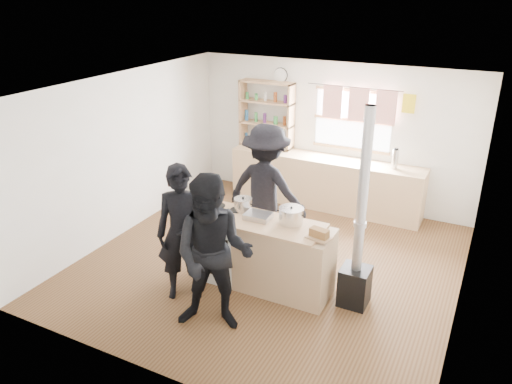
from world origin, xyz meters
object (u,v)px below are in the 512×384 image
person_near_right (214,255)px  roast_tray (258,216)px  skillet_greens (203,212)px  person_near_left (183,233)px  stockpot_stove (243,204)px  bread_board (319,234)px  cooking_island (263,254)px  person_far (266,189)px  thermos (395,159)px  flue_heater (357,258)px  stockpot_counter (291,216)px

person_near_right → roast_tray: bearing=70.6°
skillet_greens → person_near_left: 0.49m
roast_tray → stockpot_stove: (-0.29, 0.13, 0.05)m
skillet_greens → bread_board: bearing=2.0°
roast_tray → bread_board: 0.89m
roast_tray → person_near_left: (-0.68, -0.69, -0.09)m
cooking_island → person_far: person_far is taller
bread_board → thermos: bearing=85.2°
roast_tray → person_near_left: person_near_left is taller
roast_tray → bread_board: (0.88, -0.16, 0.01)m
cooking_island → skillet_greens: size_ratio=5.28×
roast_tray → cooking_island: bearing=-29.5°
skillet_greens → bread_board: bread_board is taller
stockpot_stove → person_far: (-0.02, 0.75, -0.06)m
skillet_greens → thermos: bearing=58.4°
flue_heater → stockpot_stove: bearing=178.5°
person_near_left → cooking_island: bearing=8.9°
skillet_greens → roast_tray: size_ratio=1.10×
flue_heater → person_far: bearing=153.5°
person_near_right → person_far: size_ratio=0.98×
thermos → person_near_left: (-1.80, -3.41, -0.19)m
skillet_greens → flue_heater: (1.97, 0.30, -0.31)m
roast_tray → person_far: person_far is taller
roast_tray → person_far: size_ratio=0.18×
skillet_greens → person_near_right: bearing=-51.7°
cooking_island → person_near_left: bearing=-140.4°
bread_board → person_near_left: size_ratio=0.18×
skillet_greens → person_near_right: person_near_right is taller
person_near_right → person_far: person_far is taller
stockpot_counter → person_far: size_ratio=0.16×
stockpot_stove → stockpot_counter: bearing=-5.4°
cooking_island → flue_heater: bearing=6.7°
cooking_island → skillet_greens: 0.93m
stockpot_counter → person_near_right: bearing=-111.9°
cooking_island → person_near_right: (-0.11, -1.00, 0.47)m
thermos → skillet_greens: thermos is taller
thermos → roast_tray: (-1.12, -2.72, -0.09)m
thermos → person_far: person_far is taller
stockpot_counter → bread_board: stockpot_counter is taller
cooking_island → person_near_left: size_ratio=1.12×
person_near_right → stockpot_stove: bearing=84.4°
bread_board → person_near_left: bearing=-161.0°
stockpot_stove → flue_heater: (1.57, -0.04, -0.37)m
cooking_island → stockpot_stove: bearing=154.3°
bread_board → cooking_island: bearing=172.4°
thermos → skillet_greens: (-1.80, -2.93, -0.10)m
roast_tray → stockpot_counter: 0.43m
roast_tray → bread_board: bread_board is taller
stockpot_stove → stockpot_counter: 0.71m
flue_heater → person_far: size_ratio=1.31×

